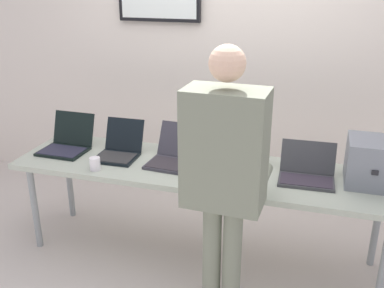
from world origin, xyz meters
name	(u,v)px	position (x,y,z in m)	size (l,w,h in m)	color
ground	(200,256)	(0.00, 0.00, -0.02)	(8.00, 8.00, 0.04)	beige
back_wall	(233,60)	(-0.01, 1.13, 1.30)	(8.00, 0.11, 2.58)	silver
workbench	(200,174)	(0.00, 0.00, 0.69)	(2.71, 0.70, 0.74)	#A7B09F
equipment_box	(373,162)	(1.14, 0.07, 0.89)	(0.33, 0.34, 0.30)	slate
laptop_station_0	(67,142)	(-1.09, 0.03, 0.80)	(0.35, 0.36, 0.27)	black
laptop_station_1	(119,149)	(-0.65, 0.03, 0.80)	(0.31, 0.36, 0.25)	black
laptop_station_2	(177,155)	(-0.19, 0.03, 0.80)	(0.40, 0.41, 0.25)	#35333D
laptop_station_3	(241,163)	(0.28, 0.03, 0.80)	(0.37, 0.32, 0.25)	#353C3B
laptop_station_4	(307,172)	(0.74, 0.02, 0.79)	(0.37, 0.31, 0.23)	#38393D
person	(225,169)	(0.31, -0.62, 1.04)	(0.45, 0.60, 1.71)	slate
coffee_mug	(95,164)	(-0.70, -0.25, 0.78)	(0.08, 0.08, 0.09)	white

